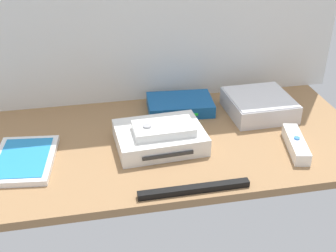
# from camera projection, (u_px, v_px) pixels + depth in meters

# --- Properties ---
(ground_plane) EXTENTS (1.00, 0.48, 0.02)m
(ground_plane) POSITION_uv_depth(u_px,v_px,m) (168.00, 143.00, 1.11)
(ground_plane) COLOR #936D47
(ground_plane) RESTS_ON ground
(game_console) EXTENTS (0.22, 0.17, 0.04)m
(game_console) POSITION_uv_depth(u_px,v_px,m) (160.00, 137.00, 1.07)
(game_console) COLOR white
(game_console) RESTS_ON ground_plane
(mini_computer) EXTENTS (0.17, 0.17, 0.05)m
(mini_computer) POSITION_uv_depth(u_px,v_px,m) (259.00, 105.00, 1.21)
(mini_computer) COLOR silver
(mini_computer) RESTS_ON ground_plane
(game_case) EXTENTS (0.16, 0.20, 0.02)m
(game_case) POSITION_uv_depth(u_px,v_px,m) (24.00, 160.00, 1.01)
(game_case) COLOR white
(game_case) RESTS_ON ground_plane
(network_router) EXTENTS (0.19, 0.13, 0.03)m
(network_router) POSITION_uv_depth(u_px,v_px,m) (180.00, 105.00, 1.23)
(network_router) COLOR #145193
(network_router) RESTS_ON ground_plane
(remote_wand) EXTENTS (0.07, 0.15, 0.03)m
(remote_wand) POSITION_uv_depth(u_px,v_px,m) (296.00, 144.00, 1.06)
(remote_wand) COLOR white
(remote_wand) RESTS_ON ground_plane
(remote_classic_pad) EXTENTS (0.15, 0.08, 0.02)m
(remote_classic_pad) POSITION_uv_depth(u_px,v_px,m) (164.00, 129.00, 1.04)
(remote_classic_pad) COLOR white
(remote_classic_pad) RESTS_ON game_console
(sensor_bar) EXTENTS (0.24, 0.02, 0.01)m
(sensor_bar) POSITION_uv_depth(u_px,v_px,m) (194.00, 189.00, 0.92)
(sensor_bar) COLOR black
(sensor_bar) RESTS_ON ground_plane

